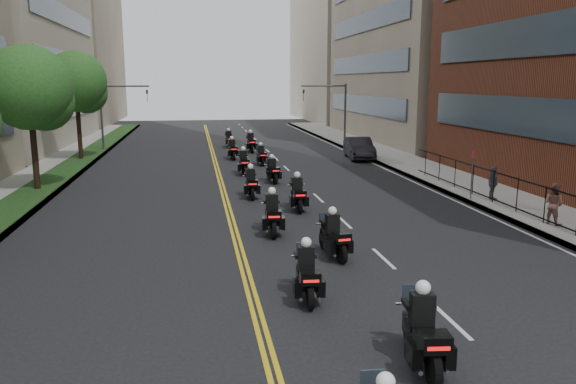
% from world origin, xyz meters
% --- Properties ---
extents(sidewalk_right, '(4.00, 90.00, 0.15)m').
position_xyz_m(sidewalk_right, '(12.00, 25.00, 0.07)').
color(sidewalk_right, gray).
rests_on(sidewalk_right, ground).
extents(sidewalk_left, '(4.00, 90.00, 0.15)m').
position_xyz_m(sidewalk_left, '(-12.00, 25.00, 0.07)').
color(sidewalk_left, gray).
rests_on(sidewalk_left, ground).
extents(grass_strip, '(2.00, 90.00, 0.04)m').
position_xyz_m(grass_strip, '(-11.20, 25.00, 0.17)').
color(grass_strip, '#173413').
rests_on(grass_strip, sidewalk_left).
extents(building_right_far, '(15.00, 28.00, 26.00)m').
position_xyz_m(building_right_far, '(21.50, 78.00, 13.00)').
color(building_right_far, '#ADA28C').
rests_on(building_right_far, ground).
extents(building_left_far, '(16.00, 28.00, 26.00)m').
position_xyz_m(building_left_far, '(-22.00, 78.00, 13.00)').
color(building_left_far, '#7A6F59').
rests_on(building_left_far, ground).
extents(iron_fence, '(0.05, 28.00, 1.50)m').
position_xyz_m(iron_fence, '(11.00, 12.00, 0.90)').
color(iron_fence, black).
rests_on(iron_fence, sidewalk_right).
extents(traffic_signal_right, '(4.09, 0.20, 5.60)m').
position_xyz_m(traffic_signal_right, '(9.54, 42.00, 3.70)').
color(traffic_signal_right, '#3F3F44').
rests_on(traffic_signal_right, ground).
extents(traffic_signal_left, '(4.09, 0.20, 5.60)m').
position_xyz_m(traffic_signal_left, '(-9.54, 42.00, 3.70)').
color(traffic_signal_left, '#3F3F44').
rests_on(traffic_signal_left, ground).
extents(motorcycle_1, '(0.72, 2.47, 1.82)m').
position_xyz_m(motorcycle_1, '(1.60, 2.96, 0.72)').
color(motorcycle_1, black).
rests_on(motorcycle_1, ground).
extents(motorcycle_2, '(0.60, 2.30, 1.69)m').
position_xyz_m(motorcycle_2, '(-0.02, 6.96, 0.67)').
color(motorcycle_2, black).
rests_on(motorcycle_2, ground).
extents(motorcycle_3, '(0.69, 2.30, 1.70)m').
position_xyz_m(motorcycle_3, '(1.60, 10.44, 0.67)').
color(motorcycle_3, black).
rests_on(motorcycle_3, ground).
extents(motorcycle_4, '(0.61, 2.44, 1.80)m').
position_xyz_m(motorcycle_4, '(-0.02, 13.72, 0.71)').
color(motorcycle_4, black).
rests_on(motorcycle_4, ground).
extents(motorcycle_5, '(0.57, 2.38, 1.76)m').
position_xyz_m(motorcycle_5, '(1.67, 17.52, 0.69)').
color(motorcycle_5, black).
rests_on(motorcycle_5, ground).
extents(motorcycle_6, '(0.53, 2.32, 1.71)m').
position_xyz_m(motorcycle_6, '(-0.14, 20.70, 0.68)').
color(motorcycle_6, black).
rests_on(motorcycle_6, ground).
extents(motorcycle_7, '(0.61, 2.22, 1.64)m').
position_xyz_m(motorcycle_7, '(1.53, 24.83, 0.65)').
color(motorcycle_7, black).
rests_on(motorcycle_7, ground).
extents(motorcycle_8, '(0.55, 2.40, 1.78)m').
position_xyz_m(motorcycle_8, '(0.12, 27.90, 0.70)').
color(motorcycle_8, black).
rests_on(motorcycle_8, ground).
extents(motorcycle_9, '(0.52, 2.16, 1.59)m').
position_xyz_m(motorcycle_9, '(1.69, 31.82, 0.63)').
color(motorcycle_9, black).
rests_on(motorcycle_9, ground).
extents(motorcycle_10, '(0.60, 2.37, 1.75)m').
position_xyz_m(motorcycle_10, '(-0.11, 35.11, 0.69)').
color(motorcycle_10, black).
rests_on(motorcycle_10, ground).
extents(motorcycle_11, '(0.59, 2.52, 1.86)m').
position_xyz_m(motorcycle_11, '(1.72, 39.21, 0.73)').
color(motorcycle_11, black).
rests_on(motorcycle_11, ground).
extents(motorcycle_12, '(0.65, 2.32, 1.71)m').
position_xyz_m(motorcycle_12, '(0.14, 42.92, 0.68)').
color(motorcycle_12, black).
rests_on(motorcycle_12, ground).
extents(parked_sedan, '(2.24, 5.10, 1.63)m').
position_xyz_m(parked_sedan, '(9.40, 33.74, 0.81)').
color(parked_sedan, black).
rests_on(parked_sedan, ground).
extents(pedestrian_b, '(0.91, 1.00, 1.67)m').
position_xyz_m(pedestrian_b, '(11.20, 12.73, 0.99)').
color(pedestrian_b, brown).
rests_on(pedestrian_b, sidewalk_right).
extents(pedestrian_c, '(0.52, 1.00, 1.64)m').
position_xyz_m(pedestrian_c, '(11.26, 17.51, 0.97)').
color(pedestrian_c, '#46474F').
rests_on(pedestrian_c, sidewalk_right).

